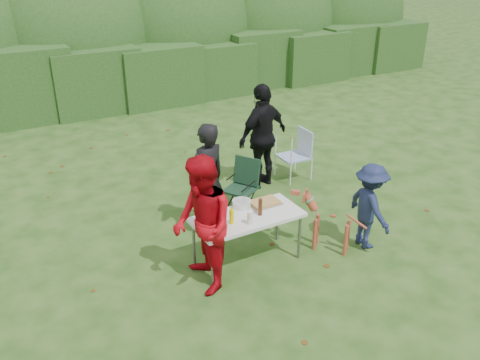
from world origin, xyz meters
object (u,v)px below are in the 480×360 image
beer_bottle (260,207)px  paper_towel_roll (209,212)px  child (369,206)px  lawn_chair (294,155)px  dog (332,224)px  folding_table (247,219)px  camping_chair (241,186)px  mustard_bottle (232,217)px  person_cook (207,179)px  person_red_jacket (203,226)px  person_black_puffy (263,136)px  ketchup_bottle (222,217)px

beer_bottle → paper_towel_roll: 0.70m
child → lawn_chair: (0.41, 2.46, -0.18)m
dog → lawn_chair: 2.49m
child → folding_table: bearing=80.3°
camping_chair → mustard_bottle: 1.76m
mustard_bottle → paper_towel_roll: (-0.23, 0.21, 0.03)m
person_cook → beer_bottle: 1.13m
lawn_chair → folding_table: bearing=45.9°
camping_chair → person_cook: bearing=-8.9°
dog → beer_bottle: (-1.05, 0.26, 0.43)m
person_red_jacket → camping_chair: 2.16m
person_red_jacket → lawn_chair: bearing=134.7°
beer_bottle → lawn_chair: bearing=45.6°
person_black_puffy → mustard_bottle: size_ratio=9.49×
person_cook → lawn_chair: bearing=-170.8°
ketchup_bottle → beer_bottle: beer_bottle is taller
lawn_chair → ketchup_bottle: size_ratio=4.30×
person_cook → person_black_puffy: 1.86m
person_black_puffy → lawn_chair: size_ratio=2.00×
dog → ketchup_bottle: 1.70m
person_red_jacket → paper_towel_roll: (0.25, 0.33, -0.04)m
person_red_jacket → ketchup_bottle: size_ratio=8.23×
child → person_black_puffy: bearing=11.8°
person_black_puffy → child: person_black_puffy is taller
camping_chair → person_black_puffy: bearing=-172.6°
person_red_jacket → beer_bottle: person_red_jacket is taller
folding_table → person_red_jacket: size_ratio=0.83×
ketchup_bottle → person_red_jacket: bearing=-155.9°
lawn_chair → paper_towel_roll: 3.26m
ketchup_bottle → beer_bottle: 0.57m
mustard_bottle → person_cook: bearing=80.2°
folding_table → ketchup_bottle: 0.44m
lawn_chair → ketchup_bottle: (-2.56, -2.02, 0.38)m
person_cook → beer_bottle: bearing=89.6°
camping_chair → lawn_chair: (1.49, 0.62, 0.03)m
person_black_puffy → dog: 2.41m
person_black_puffy → camping_chair: size_ratio=2.16×
mustard_bottle → person_black_puffy: bearing=49.7°
person_red_jacket → mustard_bottle: bearing=112.4°
person_black_puffy → mustard_bottle: 2.74m
dog → camping_chair: 1.77m
paper_towel_roll → mustard_bottle: bearing=-43.1°
folding_table → person_black_puffy: 2.51m
person_black_puffy → lawn_chair: 0.82m
dog → mustard_bottle: mustard_bottle is taller
folding_table → mustard_bottle: mustard_bottle is taller
ketchup_bottle → camping_chair: bearing=52.3°
folding_table → dog: dog is taller
person_red_jacket → camping_chair: bearing=145.4°
ketchup_bottle → paper_towel_roll: 0.21m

